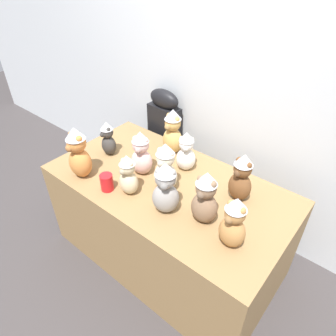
% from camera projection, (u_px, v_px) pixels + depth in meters
% --- Properties ---
extents(ground_plane, '(10.00, 10.00, 0.00)m').
position_uv_depth(ground_plane, '(146.00, 274.00, 2.24)').
color(ground_plane, '#3D3838').
extents(wall_back, '(7.00, 0.08, 2.60)m').
position_uv_depth(wall_back, '(232.00, 64.00, 2.03)').
color(wall_back, silver).
rests_on(wall_back, ground_plane).
extents(display_table, '(1.59, 0.85, 0.71)m').
position_uv_depth(display_table, '(168.00, 221.00, 2.18)').
color(display_table, olive).
rests_on(display_table, ground_plane).
extents(instrument_case, '(0.29, 0.13, 1.03)m').
position_uv_depth(instrument_case, '(165.00, 145.00, 2.68)').
color(instrument_case, black).
rests_on(instrument_case, ground_plane).
extents(teddy_bear_charcoal, '(0.14, 0.13, 0.26)m').
position_uv_depth(teddy_bear_charcoal, '(108.00, 139.00, 2.17)').
color(teddy_bear_charcoal, '#383533').
rests_on(teddy_bear_charcoal, display_table).
extents(teddy_bear_sand, '(0.13, 0.11, 0.28)m').
position_uv_depth(teddy_bear_sand, '(128.00, 175.00, 1.82)').
color(teddy_bear_sand, '#CCB78E').
rests_on(teddy_bear_sand, display_table).
extents(teddy_bear_mocha, '(0.15, 0.14, 0.33)m').
position_uv_depth(teddy_bear_mocha, '(205.00, 198.00, 1.62)').
color(teddy_bear_mocha, '#7F6047').
rests_on(teddy_bear_mocha, display_table).
extents(teddy_bear_ginger, '(0.17, 0.15, 0.36)m').
position_uv_depth(teddy_bear_ginger, '(78.00, 153.00, 1.93)').
color(teddy_bear_ginger, '#D17F3D').
rests_on(teddy_bear_ginger, display_table).
extents(teddy_bear_caramel, '(0.16, 0.14, 0.31)m').
position_uv_depth(teddy_bear_caramel, '(233.00, 223.00, 1.49)').
color(teddy_bear_caramel, '#B27A42').
rests_on(teddy_bear_caramel, display_table).
extents(teddy_bear_cream, '(0.16, 0.14, 0.33)m').
position_uv_depth(teddy_bear_cream, '(165.00, 168.00, 1.83)').
color(teddy_bear_cream, beige).
rests_on(teddy_bear_cream, display_table).
extents(teddy_bear_chestnut, '(0.16, 0.15, 0.31)m').
position_uv_depth(teddy_bear_chestnut, '(241.00, 178.00, 1.77)').
color(teddy_bear_chestnut, brown).
rests_on(teddy_bear_chestnut, display_table).
extents(teddy_bear_blush, '(0.18, 0.17, 0.32)m').
position_uv_depth(teddy_bear_blush, '(141.00, 154.00, 1.97)').
color(teddy_bear_blush, beige).
rests_on(teddy_bear_blush, display_table).
extents(teddy_bear_snow, '(0.17, 0.16, 0.28)m').
position_uv_depth(teddy_bear_snow, '(186.00, 152.00, 2.01)').
color(teddy_bear_snow, white).
rests_on(teddy_bear_snow, display_table).
extents(teddy_bear_ash, '(0.20, 0.19, 0.34)m').
position_uv_depth(teddy_bear_ash, '(166.00, 188.00, 1.67)').
color(teddy_bear_ash, gray).
rests_on(teddy_bear_ash, display_table).
extents(teddy_bear_honey, '(0.17, 0.15, 0.34)m').
position_uv_depth(teddy_bear_honey, '(173.00, 132.00, 2.16)').
color(teddy_bear_honey, tan).
rests_on(teddy_bear_honey, display_table).
extents(party_cup_red, '(0.08, 0.08, 0.11)m').
position_uv_depth(party_cup_red, '(107.00, 182.00, 1.89)').
color(party_cup_red, red).
rests_on(party_cup_red, display_table).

